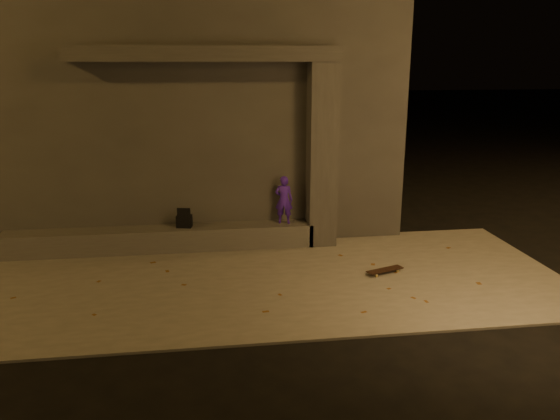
{
  "coord_description": "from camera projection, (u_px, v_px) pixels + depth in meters",
  "views": [
    {
      "loc": [
        -0.58,
        -6.68,
        3.67
      ],
      "look_at": [
        0.62,
        2.0,
        1.25
      ],
      "focal_mm": 35.0,
      "sensor_mm": 36.0,
      "label": 1
    }
  ],
  "objects": [
    {
      "name": "ledge",
      "position": [
        161.0,
        239.0,
        10.75
      ],
      "size": [
        6.0,
        0.55,
        0.45
      ],
      "primitive_type": "cube",
      "color": "#4F4C48",
      "rests_on": "sidewalk"
    },
    {
      "name": "skateboarder",
      "position": [
        284.0,
        200.0,
        10.88
      ],
      "size": [
        0.4,
        0.31,
        0.97
      ],
      "primitive_type": "imported",
      "rotation": [
        0.0,
        0.0,
        2.89
      ],
      "color": "#421BB3",
      "rests_on": "ledge"
    },
    {
      "name": "ground",
      "position": [
        255.0,
        339.0,
        7.44
      ],
      "size": [
        120.0,
        120.0,
        0.0
      ],
      "primitive_type": "plane",
      "color": "black",
      "rests_on": "ground"
    },
    {
      "name": "skateboard",
      "position": [
        385.0,
        270.0,
        9.59
      ],
      "size": [
        0.72,
        0.41,
        0.08
      ],
      "rotation": [
        0.0,
        0.0,
        0.35
      ],
      "color": "black",
      "rests_on": "sidewalk"
    },
    {
      "name": "building",
      "position": [
        185.0,
        107.0,
        12.81
      ],
      "size": [
        9.0,
        5.1,
        5.22
      ],
      "color": "#3B3936",
      "rests_on": "ground"
    },
    {
      "name": "canopy",
      "position": [
        206.0,
        54.0,
        9.99
      ],
      "size": [
        5.0,
        0.7,
        0.28
      ],
      "primitive_type": "cube",
      "color": "#3B3936",
      "rests_on": "column"
    },
    {
      "name": "backpack",
      "position": [
        184.0,
        220.0,
        10.71
      ],
      "size": [
        0.32,
        0.24,
        0.41
      ],
      "rotation": [
        0.0,
        0.0,
        -0.21
      ],
      "color": "black",
      "rests_on": "ledge"
    },
    {
      "name": "sidewalk",
      "position": [
        244.0,
        281.0,
        9.34
      ],
      "size": [
        11.0,
        4.4,
        0.04
      ],
      "primitive_type": "cube",
      "color": "#66625A",
      "rests_on": "ground"
    },
    {
      "name": "column",
      "position": [
        322.0,
        156.0,
        10.75
      ],
      "size": [
        0.55,
        0.55,
        3.6
      ],
      "primitive_type": "cube",
      "color": "#3B3936",
      "rests_on": "sidewalk"
    }
  ]
}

